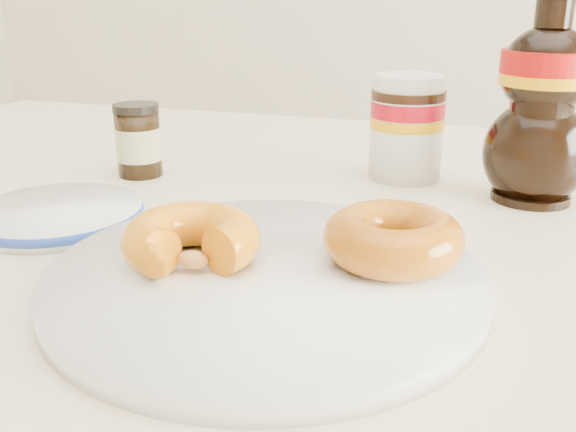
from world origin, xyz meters
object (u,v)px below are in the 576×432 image
(donut_bitten, at_px, (191,239))
(donut_whole, at_px, (393,238))
(dining_table, at_px, (346,308))
(dark_jar, at_px, (138,141))
(nutella_jar, at_px, (407,123))
(blue_rim_saucer, at_px, (57,214))
(plate, at_px, (266,278))
(syrup_bottle, at_px, (543,101))

(donut_bitten, height_order, donut_whole, same)
(donut_bitten, bearing_deg, dining_table, 87.40)
(dining_table, bearing_deg, dark_jar, 162.64)
(nutella_jar, bearing_deg, blue_rim_saucer, -138.91)
(nutella_jar, xyz_separation_m, dark_jar, (-0.27, -0.08, -0.02))
(blue_rim_saucer, bearing_deg, plate, -17.34)
(nutella_jar, distance_m, blue_rim_saucer, 0.36)
(dining_table, relative_size, donut_bitten, 14.83)
(nutella_jar, distance_m, dark_jar, 0.28)
(plate, height_order, nutella_jar, nutella_jar)
(dark_jar, xyz_separation_m, blue_rim_saucer, (0.01, -0.15, -0.03))
(dining_table, relative_size, plate, 4.74)
(blue_rim_saucer, bearing_deg, dark_jar, 92.81)
(syrup_bottle, height_order, dark_jar, syrup_bottle)
(nutella_jar, bearing_deg, dining_table, -99.25)
(donut_bitten, height_order, nutella_jar, nutella_jar)
(syrup_bottle, bearing_deg, dark_jar, -174.89)
(dining_table, xyz_separation_m, blue_rim_saucer, (-0.24, -0.08, 0.09))
(plate, bearing_deg, dark_jar, 135.04)
(donut_whole, relative_size, blue_rim_saucer, 0.65)
(plate, height_order, dark_jar, dark_jar)
(syrup_bottle, height_order, blue_rim_saucer, syrup_bottle)
(plate, height_order, blue_rim_saucer, same)
(dining_table, xyz_separation_m, donut_whole, (0.05, -0.11, 0.11))
(plate, bearing_deg, syrup_bottle, 55.40)
(donut_whole, relative_size, syrup_bottle, 0.50)
(dining_table, distance_m, nutella_jar, 0.21)
(donut_bitten, xyz_separation_m, donut_whole, (0.13, 0.04, 0.00))
(blue_rim_saucer, bearing_deg, syrup_bottle, 25.92)
(nutella_jar, distance_m, syrup_bottle, 0.14)
(plate, height_order, donut_whole, donut_whole)
(dining_table, bearing_deg, plate, -100.30)
(donut_bitten, relative_size, blue_rim_saucer, 0.64)
(donut_whole, bearing_deg, dining_table, 116.33)
(syrup_bottle, relative_size, dark_jar, 2.45)
(donut_bitten, relative_size, nutella_jar, 0.87)
(plate, relative_size, blue_rim_saucer, 2.01)
(plate, bearing_deg, donut_bitten, -174.92)
(nutella_jar, relative_size, dark_jar, 1.40)
(syrup_bottle, bearing_deg, donut_whole, -114.23)
(donut_whole, bearing_deg, donut_bitten, -161.95)
(donut_bitten, bearing_deg, dark_jar, 151.98)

